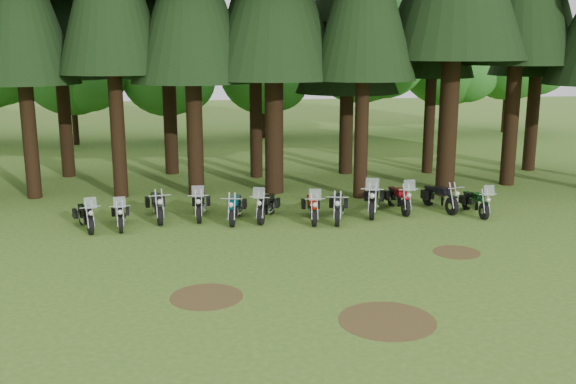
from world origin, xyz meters
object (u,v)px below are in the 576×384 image
(motorcycle_9, at_px, (399,199))
(motorcycle_1, at_px, (120,215))
(motorcycle_11, at_px, (475,203))
(motorcycle_3, at_px, (200,205))
(motorcycle_5, at_px, (266,207))
(motorcycle_10, at_px, (440,198))
(motorcycle_2, at_px, (157,206))
(motorcycle_0, at_px, (86,217))
(motorcycle_8, at_px, (373,200))
(motorcycle_4, at_px, (235,208))
(motorcycle_6, at_px, (312,208))
(motorcycle_7, at_px, (338,207))

(motorcycle_9, bearing_deg, motorcycle_1, -177.19)
(motorcycle_11, bearing_deg, motorcycle_3, 172.97)
(motorcycle_3, distance_m, motorcycle_5, 2.40)
(motorcycle_3, relative_size, motorcycle_10, 1.01)
(motorcycle_2, distance_m, motorcycle_9, 8.90)
(motorcycle_5, bearing_deg, motorcycle_0, -155.62)
(motorcycle_1, distance_m, motorcycle_9, 10.11)
(motorcycle_2, height_order, motorcycle_8, motorcycle_8)
(motorcycle_4, distance_m, motorcycle_11, 8.79)
(motorcycle_2, relative_size, motorcycle_6, 1.06)
(motorcycle_7, bearing_deg, motorcycle_2, -174.74)
(motorcycle_9, relative_size, motorcycle_11, 1.08)
(motorcycle_1, relative_size, motorcycle_10, 0.93)
(motorcycle_8, bearing_deg, motorcycle_7, -136.97)
(motorcycle_5, xyz_separation_m, motorcycle_10, (6.63, 0.43, -0.00))
(motorcycle_0, distance_m, motorcycle_2, 2.51)
(motorcycle_3, relative_size, motorcycle_9, 0.99)
(motorcycle_9, bearing_deg, motorcycle_3, 177.35)
(motorcycle_5, bearing_deg, motorcycle_11, 17.20)
(motorcycle_8, relative_size, motorcycle_9, 1.10)
(motorcycle_5, relative_size, motorcycle_8, 0.87)
(motorcycle_8, bearing_deg, motorcycle_5, -158.61)
(motorcycle_8, xyz_separation_m, motorcycle_9, (1.05, 0.25, -0.05))
(motorcycle_0, xyz_separation_m, motorcycle_4, (5.06, 0.40, 0.01))
(motorcycle_8, height_order, motorcycle_9, motorcycle_8)
(motorcycle_5, bearing_deg, motorcycle_1, -155.55)
(motorcycle_4, xyz_separation_m, motorcycle_11, (8.79, -0.37, -0.01))
(motorcycle_2, distance_m, motorcycle_3, 1.53)
(motorcycle_10, xyz_separation_m, motorcycle_11, (1.05, -0.84, -0.02))
(motorcycle_2, xyz_separation_m, motorcycle_9, (8.90, -0.08, -0.01))
(motorcycle_0, bearing_deg, motorcycle_11, -20.15)
(motorcycle_4, bearing_deg, motorcycle_0, -164.47)
(motorcycle_1, distance_m, motorcycle_4, 3.94)
(motorcycle_7, relative_size, motorcycle_8, 0.90)
(motorcycle_6, bearing_deg, motorcycle_4, 176.63)
(motorcycle_6, relative_size, motorcycle_10, 1.00)
(motorcycle_2, relative_size, motorcycle_8, 0.94)
(motorcycle_8, bearing_deg, motorcycle_11, 8.68)
(motorcycle_4, height_order, motorcycle_8, motorcycle_8)
(motorcycle_9, bearing_deg, motorcycle_11, -20.25)
(motorcycle_1, xyz_separation_m, motorcycle_4, (3.93, 0.32, 0.02))
(motorcycle_3, bearing_deg, motorcycle_7, -8.17)
(motorcycle_4, distance_m, motorcycle_5, 1.12)
(motorcycle_0, xyz_separation_m, motorcycle_8, (10.16, 0.65, 0.09))
(motorcycle_0, xyz_separation_m, motorcycle_3, (3.84, 1.00, 0.03))
(motorcycle_9, bearing_deg, motorcycle_10, -3.13)
(motorcycle_5, height_order, motorcycle_9, motorcycle_9)
(motorcycle_0, relative_size, motorcycle_7, 0.92)
(motorcycle_9, xyz_separation_m, motorcycle_11, (2.64, -0.88, -0.04))
(motorcycle_1, relative_size, motorcycle_6, 0.94)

